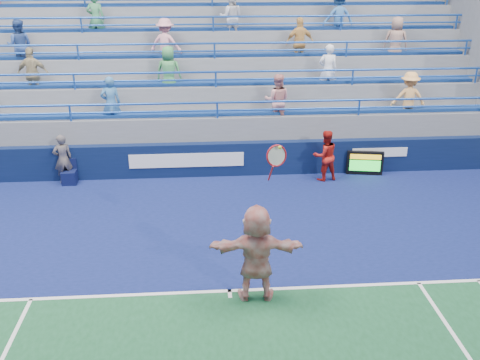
{
  "coord_description": "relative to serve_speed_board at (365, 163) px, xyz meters",
  "views": [
    {
      "loc": [
        -0.47,
        -9.47,
        6.56
      ],
      "look_at": [
        0.4,
        2.5,
        1.5
      ],
      "focal_mm": 40.0,
      "sensor_mm": 36.0,
      "label": 1
    }
  ],
  "objects": [
    {
      "name": "sponsor_wall",
      "position": [
        -4.69,
        0.3,
        0.15
      ],
      "size": [
        18.0,
        0.32,
        1.1
      ],
      "color": "#0A1637",
      "rests_on": "ground"
    },
    {
      "name": "judge_chair",
      "position": [
        -9.32,
        -0.06,
        -0.15
      ],
      "size": [
        0.44,
        0.44,
        0.77
      ],
      "color": "#0B1137",
      "rests_on": "ground"
    },
    {
      "name": "ground",
      "position": [
        -4.7,
        -6.2,
        -0.4
      ],
      "size": [
        120.0,
        120.0,
        0.0
      ],
      "primitive_type": "plane",
      "color": "#333538"
    },
    {
      "name": "tennis_player",
      "position": [
        -4.16,
        -6.42,
        0.65
      ],
      "size": [
        1.96,
        0.73,
        3.33
      ],
      "color": "silver",
      "rests_on": "ground"
    },
    {
      "name": "line_judge",
      "position": [
        -9.47,
        0.03,
        0.39
      ],
      "size": [
        0.67,
        0.57,
        1.57
      ],
      "primitive_type": "imported",
      "rotation": [
        0.0,
        0.0,
        3.54
      ],
      "color": "#141A38",
      "rests_on": "ground"
    },
    {
      "name": "bleacher_stand",
      "position": [
        -4.7,
        4.07,
        1.15
      ],
      "size": [
        18.0,
        5.6,
        6.13
      ],
      "color": "slate",
      "rests_on": "ground"
    },
    {
      "name": "serve_speed_board",
      "position": [
        0.0,
        0.0,
        0.0
      ],
      "size": [
        1.15,
        0.32,
        0.79
      ],
      "color": "black",
      "rests_on": "ground"
    },
    {
      "name": "ball_girl",
      "position": [
        -1.39,
        -0.32,
        0.41
      ],
      "size": [
        0.9,
        0.77,
        1.62
      ],
      "primitive_type": "imported",
      "rotation": [
        0.0,
        0.0,
        3.36
      ],
      "color": "#B41B14",
      "rests_on": "ground"
    }
  ]
}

